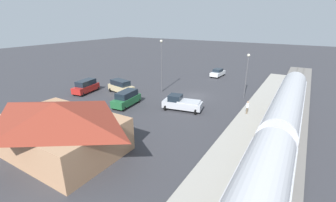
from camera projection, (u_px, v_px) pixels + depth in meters
name	position (u px, v px, depth m)	size (l,w,h in m)	color
ground_plane	(195.00, 96.00, 38.33)	(200.00, 200.00, 0.00)	#38383D
railway_track	(289.00, 112.00, 31.50)	(4.80, 70.00, 0.30)	slate
platform	(258.00, 106.00, 33.42)	(3.20, 46.00, 0.30)	#A8A399
passenger_train	(273.00, 154.00, 16.61)	(2.93, 39.31, 4.98)	silver
station_building	(58.00, 126.00, 21.66)	(12.55, 8.49, 4.89)	tan
pedestrian_on_platform	(247.00, 107.00, 30.03)	(0.36, 0.36, 1.71)	brown
suv_red	(86.00, 86.00, 39.56)	(2.70, 5.15, 2.22)	red
suv_green	(126.00, 98.00, 33.53)	(2.42, 5.06, 2.22)	#236638
sedan_white	(218.00, 73.00, 50.91)	(2.08, 4.59, 1.74)	white
pickup_silver	(182.00, 103.00, 31.97)	(5.67, 3.26, 2.14)	silver
suv_tan	(121.00, 86.00, 39.60)	(5.17, 3.06, 2.22)	#C6B284
light_pole_near_platform	(247.00, 70.00, 35.89)	(0.44, 0.44, 7.05)	#515156
light_pole_lot_center	(161.00, 60.00, 38.82)	(0.44, 0.44, 8.83)	#515156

